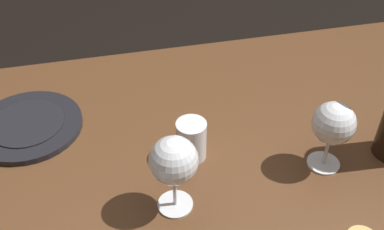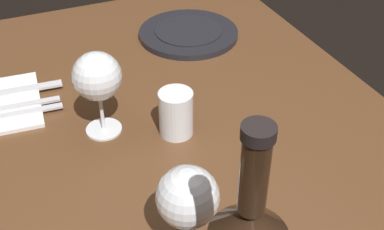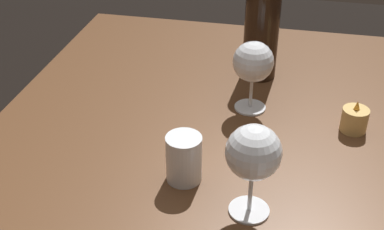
{
  "view_description": "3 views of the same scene",
  "coord_description": "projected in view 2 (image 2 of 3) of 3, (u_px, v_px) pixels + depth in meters",
  "views": [
    {
      "loc": [
        0.2,
        0.63,
        1.41
      ],
      "look_at": [
        0.05,
        -0.01,
        0.86
      ],
      "focal_mm": 42.74,
      "sensor_mm": 36.0,
      "label": 1
    },
    {
      "loc": [
        -0.63,
        0.23,
        1.32
      ],
      "look_at": [
        0.0,
        -0.04,
        0.81
      ],
      "focal_mm": 47.52,
      "sensor_mm": 36.0,
      "label": 2
    },
    {
      "loc": [
        0.73,
        0.13,
        1.32
      ],
      "look_at": [
        -0.02,
        -0.03,
        0.83
      ],
      "focal_mm": 48.32,
      "sensor_mm": 36.0,
      "label": 3
    }
  ],
  "objects": [
    {
      "name": "table_knife",
      "position": [
        9.0,
        92.0,
        1.01
      ],
      "size": [
        0.04,
        0.21,
        0.0
      ],
      "color": "silver",
      "rests_on": "folded_napkin"
    },
    {
      "name": "water_tumbler",
      "position": [
        176.0,
        115.0,
        0.91
      ],
      "size": [
        0.06,
        0.06,
        0.09
      ],
      "color": "white",
      "rests_on": "dining_table"
    },
    {
      "name": "folded_napkin",
      "position": [
        11.0,
        103.0,
        1.0
      ],
      "size": [
        0.2,
        0.12,
        0.01
      ],
      "color": "white",
      "rests_on": "dining_table"
    },
    {
      "name": "dining_table",
      "position": [
        174.0,
        188.0,
        0.94
      ],
      "size": [
        1.3,
        0.9,
        0.74
      ],
      "color": "#56351E",
      "rests_on": "ground"
    },
    {
      "name": "wine_glass_left",
      "position": [
        188.0,
        199.0,
        0.65
      ],
      "size": [
        0.08,
        0.08,
        0.15
      ],
      "color": "white",
      "rests_on": "dining_table"
    },
    {
      "name": "dinner_plate",
      "position": [
        188.0,
        33.0,
        1.22
      ],
      "size": [
        0.24,
        0.24,
        0.02
      ],
      "color": "black",
      "rests_on": "dining_table"
    },
    {
      "name": "fork_outer",
      "position": [
        14.0,
        114.0,
        0.96
      ],
      "size": [
        0.03,
        0.18,
        0.0
      ],
      "color": "silver",
      "rests_on": "folded_napkin"
    },
    {
      "name": "fork_inner",
      "position": [
        12.0,
        107.0,
        0.97
      ],
      "size": [
        0.03,
        0.18,
        0.0
      ],
      "color": "silver",
      "rests_on": "folded_napkin"
    },
    {
      "name": "wine_glass_right",
      "position": [
        97.0,
        78.0,
        0.87
      ],
      "size": [
        0.09,
        0.09,
        0.16
      ],
      "color": "white",
      "rests_on": "dining_table"
    }
  ]
}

